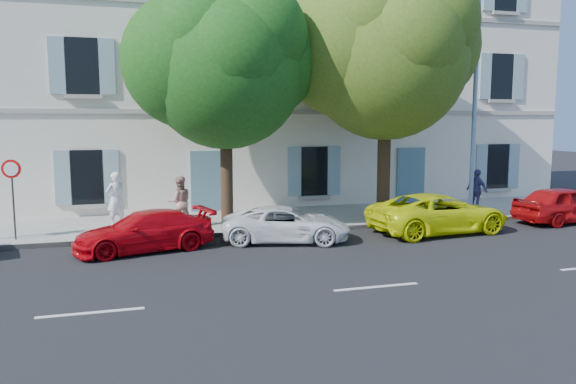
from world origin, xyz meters
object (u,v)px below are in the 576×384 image
object	(u,v)px
street_lamp	(478,95)
pedestrian_b	(180,202)
pedestrian_a	(116,199)
pedestrian_c	(477,190)
car_yellow_supercar	(438,213)
tree_right	(386,59)
car_red_coupe	(144,231)
tree_left	(225,70)
road_sign	(12,182)
car_white_coupe	(286,224)
car_red_hatchback	(565,204)

from	to	relation	value
street_lamp	pedestrian_b	xyz separation A→B (m)	(-10.59, 0.86, -3.58)
pedestrian_a	pedestrian_c	size ratio (longest dim) A/B	1.11
car_yellow_supercar	tree_right	xyz separation A→B (m)	(-0.87, 2.32, 5.17)
car_red_coupe	tree_left	bearing A→B (deg)	115.58
tree_right	road_sign	distance (m)	12.77
road_sign	car_white_coupe	bearing A→B (deg)	-13.47
car_yellow_supercar	road_sign	size ratio (longest dim) A/B	1.96
road_sign	car_yellow_supercar	bearing A→B (deg)	-8.66
car_red_coupe	pedestrian_b	distance (m)	2.81
car_red_coupe	tree_right	world-z (taller)	tree_right
car_white_coupe	pedestrian_b	xyz separation A→B (m)	(-2.96, 2.45, 0.46)
pedestrian_b	pedestrian_c	distance (m)	11.44
road_sign	pedestrian_a	bearing A→B (deg)	26.12
car_yellow_supercar	pedestrian_a	world-z (taller)	pedestrian_a
car_red_coupe	tree_left	distance (m)	5.92
car_red_coupe	car_white_coupe	size ratio (longest dim) A/B	1.01
tree_right	pedestrian_c	xyz separation A→B (m)	(4.19, 0.38, -4.85)
car_red_coupe	car_yellow_supercar	distance (m)	9.36
car_red_hatchback	tree_left	size ratio (longest dim) A/B	0.49
car_red_hatchback	pedestrian_c	xyz separation A→B (m)	(-2.02, 2.36, 0.31)
car_red_coupe	car_red_hatchback	xyz separation A→B (m)	(14.70, 0.28, 0.10)
tree_left	tree_right	world-z (taller)	tree_right
tree_left	road_sign	distance (m)	7.29
tree_right	pedestrian_b	size ratio (longest dim) A/B	5.18
tree_left	car_yellow_supercar	bearing A→B (deg)	-19.48
pedestrian_a	road_sign	bearing A→B (deg)	-2.84
car_white_coupe	pedestrian_a	xyz separation A→B (m)	(-4.99, 3.29, 0.52)
car_red_hatchback	car_red_coupe	bearing A→B (deg)	85.51
car_red_hatchback	road_sign	bearing A→B (deg)	79.32
car_red_coupe	car_red_hatchback	size ratio (longest dim) A/B	1.00
tree_right	street_lamp	bearing A→B (deg)	-10.68
car_red_hatchback	pedestrian_b	world-z (taller)	pedestrian_b
tree_right	pedestrian_c	world-z (taller)	tree_right
road_sign	pedestrian_b	xyz separation A→B (m)	(4.89, 0.57, -0.87)
tree_left	tree_right	xyz separation A→B (m)	(5.71, -0.01, 0.54)
car_red_hatchback	pedestrian_b	xyz separation A→B (m)	(-13.46, 2.21, 0.34)
car_yellow_supercar	road_sign	distance (m)	13.22
street_lamp	tree_right	bearing A→B (deg)	169.32
pedestrian_a	tree_left	bearing A→B (deg)	134.49
street_lamp	pedestrian_a	xyz separation A→B (m)	(-12.61, 1.70, -3.52)
road_sign	pedestrian_a	size ratio (longest dim) A/B	1.31
tree_left	pedestrian_b	size ratio (longest dim) A/B	4.67
car_white_coupe	car_yellow_supercar	size ratio (longest dim) A/B	0.83
road_sign	street_lamp	world-z (taller)	street_lamp
car_yellow_supercar	car_red_hatchback	distance (m)	5.35
car_red_coupe	road_sign	xyz separation A→B (m)	(-3.66, 1.92, 1.31)
car_white_coupe	tree_left	size ratio (longest dim) A/B	0.49
car_yellow_supercar	road_sign	xyz separation A→B (m)	(-13.01, 1.98, 1.22)
road_sign	pedestrian_a	world-z (taller)	road_sign
car_red_coupe	tree_right	xyz separation A→B (m)	(8.48, 2.26, 5.26)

